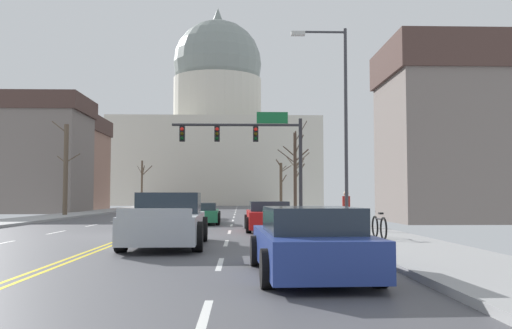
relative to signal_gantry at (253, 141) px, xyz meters
name	(u,v)px	position (x,y,z in m)	size (l,w,h in m)	color
ground	(134,235)	(-4.73, -12.32, -4.75)	(20.00, 180.00, 0.20)	#4B4B50
signal_gantry	(253,141)	(0.00, 0.00, 0.00)	(7.91, 0.41, 6.44)	#28282D
street_lamp_right	(339,110)	(3.19, -11.08, 0.17)	(2.27, 0.24, 8.15)	#333338
capitol_building	(217,134)	(-4.73, 59.69, 7.22)	(33.03, 22.29, 34.11)	beige
sedan_near_00	(201,214)	(-2.85, -3.82, -4.24)	(2.09, 4.65, 1.11)	#1E7247
sedan_near_01	(269,217)	(0.42, -9.64, -4.19)	(2.05, 4.68, 1.25)	#B71414
pickup_truck_near_02	(167,222)	(-2.96, -16.47, -4.07)	(2.37, 5.53, 1.58)	#ADB2B7
sedan_near_03	(310,243)	(0.50, -22.57, -4.17)	(2.15, 4.62, 1.27)	navy
sedan_oncoming_00	(156,209)	(-6.71, 5.82, -4.20)	(2.08, 4.64, 1.21)	silver
sedan_oncoming_01	(176,206)	(-6.60, 16.82, -4.18)	(2.07, 4.41, 1.28)	#9EA3A8
flank_building_00	(56,162)	(-20.89, 26.74, 0.35)	(9.88, 10.39, 10.13)	#8C6656
flank_building_01	(6,154)	(-21.22, 15.03, 0.36)	(13.92, 7.15, 10.16)	slate
flank_building_02	(473,132)	(12.62, -2.08, 0.39)	(10.24, 6.99, 10.20)	slate
bare_tree_00	(296,181)	(4.01, 13.86, -2.03)	(1.93, 2.25, 5.12)	brown
bare_tree_01	(66,168)	(-13.25, 6.26, -1.30)	(2.01, 1.58, 6.71)	brown
bare_tree_02	(295,169)	(3.34, 7.87, -1.25)	(2.41, 2.21, 6.94)	#423328
bare_tree_03	(142,182)	(-13.25, 36.49, -1.48)	(1.78, 2.43, 5.83)	brown
bare_tree_04	(281,184)	(3.29, 21.23, -2.14)	(1.72, 1.94, 4.97)	#4C3D2D
pedestrian_00	(346,207)	(3.83, -9.17, -3.78)	(0.35, 0.34, 1.55)	black
bicycle_parked	(379,227)	(3.61, -15.59, -4.29)	(0.12, 1.77, 0.85)	black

